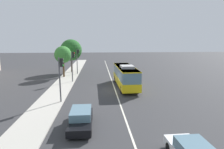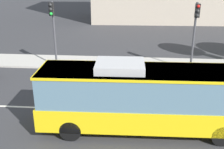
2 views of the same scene
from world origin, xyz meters
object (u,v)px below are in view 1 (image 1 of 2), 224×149
at_px(sedan_black, 81,119).
at_px(street_tree_kerbside_centre, 63,55).
at_px(traffic_light_mid_block, 73,61).
at_px(traffic_light_near_corner, 78,57).
at_px(street_tree_kerbside_right, 71,50).
at_px(transit_bus, 125,75).
at_px(traffic_light_far_corner, 61,72).

distance_m(sedan_black, street_tree_kerbside_centre, 21.88).
xyz_separation_m(sedan_black, traffic_light_mid_block, (16.64, 2.71, 2.84)).
bearing_deg(sedan_black, traffic_light_mid_block, -171.00).
xyz_separation_m(traffic_light_near_corner, street_tree_kerbside_right, (2.49, 1.61, 1.34)).
height_order(transit_bus, traffic_light_far_corner, traffic_light_far_corner).
bearing_deg(sedan_black, street_tree_kerbside_right, -171.11).
relative_size(street_tree_kerbside_centre, street_tree_kerbside_right, 0.82).
height_order(transit_bus, street_tree_kerbside_centre, street_tree_kerbside_centre).
distance_m(transit_bus, street_tree_kerbside_centre, 13.66).
bearing_deg(traffic_light_near_corner, sedan_black, -86.67).
bearing_deg(street_tree_kerbside_right, traffic_light_mid_block, -171.02).
bearing_deg(traffic_light_far_corner, transit_bus, 39.27).
relative_size(transit_bus, traffic_light_far_corner, 1.93).
bearing_deg(transit_bus, street_tree_kerbside_centre, 51.23).
xyz_separation_m(sedan_black, street_tree_kerbside_centre, (20.98, 5.06, 3.60)).
xyz_separation_m(traffic_light_near_corner, traffic_light_mid_block, (-7.26, 0.06, 0.00)).
relative_size(traffic_light_near_corner, street_tree_kerbside_right, 0.72).
xyz_separation_m(sedan_black, street_tree_kerbside_right, (26.39, 4.25, 4.18)).
xyz_separation_m(transit_bus, traffic_light_mid_block, (3.80, 8.33, 1.75)).
distance_m(traffic_light_near_corner, street_tree_kerbside_right, 3.26).
bearing_deg(street_tree_kerbside_centre, traffic_light_far_corner, -170.85).
xyz_separation_m(traffic_light_near_corner, traffic_light_far_corner, (-17.72, 0.03, 0.00)).
relative_size(transit_bus, traffic_light_near_corner, 1.93).
height_order(transit_bus, street_tree_kerbside_right, street_tree_kerbside_right).
bearing_deg(traffic_light_mid_block, traffic_light_near_corner, 89.40).
xyz_separation_m(traffic_light_mid_block, street_tree_kerbside_right, (9.75, 1.54, 1.34)).
relative_size(traffic_light_far_corner, street_tree_kerbside_centre, 0.87).
distance_m(traffic_light_near_corner, traffic_light_mid_block, 7.26).
xyz_separation_m(traffic_light_mid_block, traffic_light_far_corner, (-10.46, -0.04, 0.00)).
bearing_deg(traffic_light_near_corner, street_tree_kerbside_right, 119.79).
distance_m(sedan_black, traffic_light_far_corner, 7.30).
bearing_deg(transit_bus, street_tree_kerbside_right, 34.64).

